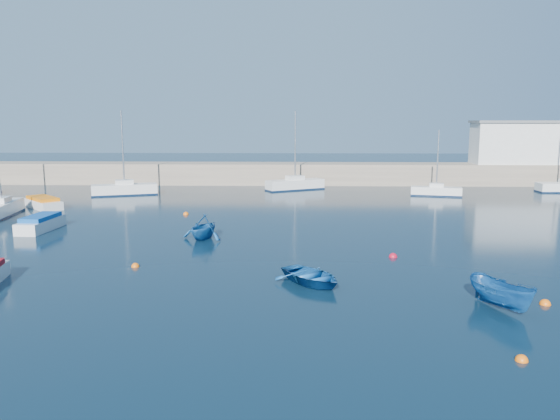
{
  "coord_description": "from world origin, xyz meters",
  "views": [
    {
      "loc": [
        3.04,
        -22.34,
        7.98
      ],
      "look_at": [
        1.91,
        16.13,
        1.6
      ],
      "focal_mm": 35.0,
      "sensor_mm": 36.0,
      "label": 1
    }
  ],
  "objects_px": {
    "harbor_office": "(515,143)",
    "motorboat_1": "(41,223)",
    "sailboat_3": "(1,208)",
    "dinghy_center": "(311,276)",
    "sailboat_6": "(295,184)",
    "motorboat_2": "(43,203)",
    "sailboat_5": "(125,189)",
    "dinghy_right": "(502,294)",
    "dinghy_left": "(203,227)",
    "sailboat_7": "(436,191)"
  },
  "relations": [
    {
      "from": "dinghy_left",
      "to": "motorboat_2",
      "type": "bearing_deg",
      "value": 162.71
    },
    {
      "from": "dinghy_left",
      "to": "dinghy_right",
      "type": "xyz_separation_m",
      "value": [
        15.02,
        -13.41,
        -0.18
      ]
    },
    {
      "from": "sailboat_5",
      "to": "dinghy_left",
      "type": "height_order",
      "value": "sailboat_5"
    },
    {
      "from": "dinghy_center",
      "to": "sailboat_5",
      "type": "bearing_deg",
      "value": 83.31
    },
    {
      "from": "harbor_office",
      "to": "sailboat_7",
      "type": "height_order",
      "value": "harbor_office"
    },
    {
      "from": "motorboat_1",
      "to": "dinghy_center",
      "type": "distance_m",
      "value": 23.15
    },
    {
      "from": "dinghy_center",
      "to": "sailboat_7",
      "type": "bearing_deg",
      "value": 28.24
    },
    {
      "from": "harbor_office",
      "to": "motorboat_2",
      "type": "height_order",
      "value": "harbor_office"
    },
    {
      "from": "sailboat_6",
      "to": "motorboat_2",
      "type": "bearing_deg",
      "value": 92.57
    },
    {
      "from": "sailboat_3",
      "to": "sailboat_7",
      "type": "relative_size",
      "value": 1.17
    },
    {
      "from": "dinghy_center",
      "to": "motorboat_1",
      "type": "bearing_deg",
      "value": 109.0
    },
    {
      "from": "sailboat_6",
      "to": "dinghy_right",
      "type": "xyz_separation_m",
      "value": [
        8.88,
        -39.98,
        0.01
      ]
    },
    {
      "from": "sailboat_5",
      "to": "sailboat_7",
      "type": "relative_size",
      "value": 1.29
    },
    {
      "from": "sailboat_6",
      "to": "sailboat_3",
      "type": "bearing_deg",
      "value": 97.67
    },
    {
      "from": "sailboat_3",
      "to": "sailboat_6",
      "type": "distance_m",
      "value": 30.53
    },
    {
      "from": "sailboat_3",
      "to": "sailboat_5",
      "type": "distance_m",
      "value": 14.57
    },
    {
      "from": "harbor_office",
      "to": "dinghy_right",
      "type": "distance_m",
      "value": 49.5
    },
    {
      "from": "harbor_office",
      "to": "dinghy_center",
      "type": "bearing_deg",
      "value": -121.67
    },
    {
      "from": "sailboat_5",
      "to": "sailboat_7",
      "type": "height_order",
      "value": "sailboat_5"
    },
    {
      "from": "sailboat_3",
      "to": "sailboat_7",
      "type": "height_order",
      "value": "sailboat_3"
    },
    {
      "from": "motorboat_1",
      "to": "sailboat_3",
      "type": "bearing_deg",
      "value": 139.09
    },
    {
      "from": "sailboat_3",
      "to": "sailboat_5",
      "type": "bearing_deg",
      "value": 56.52
    },
    {
      "from": "sailboat_3",
      "to": "dinghy_center",
      "type": "relative_size",
      "value": 2.17
    },
    {
      "from": "motorboat_2",
      "to": "dinghy_right",
      "type": "bearing_deg",
      "value": -84.12
    },
    {
      "from": "sailboat_5",
      "to": "dinghy_center",
      "type": "height_order",
      "value": "sailboat_5"
    },
    {
      "from": "dinghy_right",
      "to": "motorboat_1",
      "type": "bearing_deg",
      "value": 123.87
    },
    {
      "from": "sailboat_3",
      "to": "motorboat_1",
      "type": "relative_size",
      "value": 1.73
    },
    {
      "from": "dinghy_right",
      "to": "sailboat_5",
      "type": "bearing_deg",
      "value": 102.01
    },
    {
      "from": "dinghy_center",
      "to": "dinghy_left",
      "type": "height_order",
      "value": "dinghy_left"
    },
    {
      "from": "sailboat_6",
      "to": "dinghy_right",
      "type": "relative_size",
      "value": 2.62
    },
    {
      "from": "motorboat_2",
      "to": "dinghy_center",
      "type": "relative_size",
      "value": 1.3
    },
    {
      "from": "sailboat_5",
      "to": "sailboat_6",
      "type": "relative_size",
      "value": 1.0
    },
    {
      "from": "sailboat_3",
      "to": "motorboat_2",
      "type": "xyz_separation_m",
      "value": [
        1.6,
        4.14,
        -0.14
      ]
    },
    {
      "from": "sailboat_5",
      "to": "motorboat_1",
      "type": "relative_size",
      "value": 1.91
    },
    {
      "from": "motorboat_2",
      "to": "dinghy_left",
      "type": "relative_size",
      "value": 1.52
    },
    {
      "from": "motorboat_1",
      "to": "harbor_office",
      "type": "bearing_deg",
      "value": 36.16
    },
    {
      "from": "sailboat_3",
      "to": "dinghy_center",
      "type": "bearing_deg",
      "value": -43.72
    },
    {
      "from": "sailboat_6",
      "to": "motorboat_2",
      "type": "height_order",
      "value": "sailboat_6"
    },
    {
      "from": "sailboat_3",
      "to": "dinghy_left",
      "type": "height_order",
      "value": "sailboat_3"
    },
    {
      "from": "sailboat_7",
      "to": "dinghy_center",
      "type": "bearing_deg",
      "value": 168.6
    },
    {
      "from": "harbor_office",
      "to": "motorboat_2",
      "type": "distance_m",
      "value": 54.03
    },
    {
      "from": "sailboat_5",
      "to": "dinghy_left",
      "type": "distance_m",
      "value": 24.8
    },
    {
      "from": "sailboat_3",
      "to": "dinghy_right",
      "type": "relative_size",
      "value": 2.36
    },
    {
      "from": "harbor_office",
      "to": "motorboat_1",
      "type": "distance_m",
      "value": 54.64
    },
    {
      "from": "sailboat_6",
      "to": "harbor_office",
      "type": "bearing_deg",
      "value": -106.44
    },
    {
      "from": "sailboat_3",
      "to": "motorboat_2",
      "type": "distance_m",
      "value": 4.44
    },
    {
      "from": "sailboat_6",
      "to": "sailboat_7",
      "type": "xyz_separation_m",
      "value": [
        14.98,
        -4.72,
        -0.11
      ]
    },
    {
      "from": "sailboat_3",
      "to": "dinghy_center",
      "type": "distance_m",
      "value": 31.51
    },
    {
      "from": "sailboat_3",
      "to": "dinghy_right",
      "type": "distance_m",
      "value": 40.02
    },
    {
      "from": "harbor_office",
      "to": "sailboat_7",
      "type": "bearing_deg",
      "value": -138.86
    }
  ]
}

